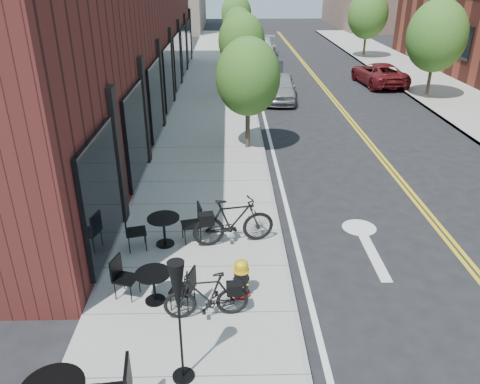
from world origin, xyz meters
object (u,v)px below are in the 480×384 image
object	(u,v)px
fire_hydrant	(241,278)
parked_car_b	(268,77)
parked_car_a	(280,88)
bicycle_left	(206,296)
patio_umbrella	(178,298)
bistro_set_c	(164,227)
bicycle_right	(234,221)
parked_car_c	(261,49)
parked_car_far	(379,74)
bistro_set_a	(154,283)

from	to	relation	value
fire_hydrant	parked_car_b	world-z (taller)	parked_car_b
parked_car_a	parked_car_b	size ratio (longest dim) A/B	0.83
bicycle_left	patio_umbrella	bearing A→B (deg)	-17.91
parked_car_a	bistro_set_c	bearing A→B (deg)	-100.44
parked_car_b	patio_umbrella	bearing A→B (deg)	-91.86
bicycle_left	patio_umbrella	distance (m)	1.80
bicycle_right	parked_car_c	size ratio (longest dim) A/B	0.38
bicycle_left	parked_car_far	size ratio (longest dim) A/B	0.35
bicycle_left	fire_hydrant	bearing A→B (deg)	127.49
parked_car_c	parked_car_far	world-z (taller)	parked_car_c
parked_car_b	bistro_set_a	bearing A→B (deg)	-94.92
parked_car_a	bicycle_left	bearing A→B (deg)	-94.36
fire_hydrant	parked_car_b	distance (m)	17.56
parked_car_b	bistro_set_c	bearing A→B (deg)	-96.56
bicycle_right	parked_car_c	distance (m)	25.80
bistro_set_a	parked_car_a	distance (m)	16.14
fire_hydrant	bistro_set_a	xyz separation A→B (m)	(-1.65, -0.15, 0.03)
fire_hydrant	parked_car_c	bearing A→B (deg)	74.81
bistro_set_a	parked_car_far	bearing A→B (deg)	80.03
bicycle_right	parked_car_far	bearing A→B (deg)	-37.47
patio_umbrella	parked_car_a	distance (m)	17.84
parked_car_a	patio_umbrella	bearing A→B (deg)	-94.51
patio_umbrella	parked_car_b	size ratio (longest dim) A/B	0.46
bicycle_right	parked_car_a	world-z (taller)	parked_car_a
fire_hydrant	bicycle_left	bearing A→B (deg)	-147.52
parked_car_b	fire_hydrant	bearing A→B (deg)	-89.72
bicycle_left	bicycle_right	distance (m)	2.59
bistro_set_c	parked_car_c	bearing A→B (deg)	67.12
bicycle_left	parked_car_a	bearing A→B (deg)	163.91
bicycle_left	bistro_set_c	distance (m)	2.73
bicycle_right	bistro_set_a	bearing A→B (deg)	132.36
patio_umbrella	parked_car_far	xyz separation A→B (m)	(9.16, 20.93, -1.03)
bicycle_left	parked_car_b	xyz separation A→B (m)	(2.49, 18.07, 0.18)
parked_car_a	parked_car_c	size ratio (longest dim) A/B	0.77
bicycle_right	parked_car_far	xyz separation A→B (m)	(8.33, 16.98, -0.07)
bicycle_right	bistro_set_a	size ratio (longest dim) A/B	1.18
bicycle_left	bistro_set_c	bearing A→B (deg)	-162.74
bicycle_right	bistro_set_c	xyz separation A→B (m)	(-1.59, -0.02, -0.11)
bicycle_left	parked_car_far	bearing A→B (deg)	149.93
bistro_set_c	patio_umbrella	bearing A→B (deg)	-93.39
parked_car_c	fire_hydrant	bearing A→B (deg)	-86.74
bicycle_left	bistro_set_c	size ratio (longest dim) A/B	0.89
parked_car_c	bistro_set_c	bearing A→B (deg)	-90.83
fire_hydrant	bicycle_left	xyz separation A→B (m)	(-0.65, -0.61, 0.07)
parked_car_a	fire_hydrant	bearing A→B (deg)	-92.43
bistro_set_a	bicycle_left	bearing A→B (deg)	-7.09
bicycle_left	parked_car_a	xyz separation A→B (m)	(2.96, 16.10, 0.07)
bicycle_right	parked_car_a	bearing A→B (deg)	-21.53
fire_hydrant	bistro_set_c	xyz separation A→B (m)	(-1.71, 1.91, 0.07)
parked_car_far	bistro_set_c	bearing A→B (deg)	54.35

